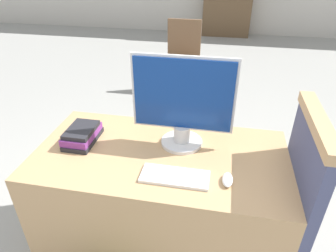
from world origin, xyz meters
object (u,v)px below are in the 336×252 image
object	(u,v)px
keyboard	(175,177)
far_chair	(183,56)
mouse	(227,180)
monitor	(183,103)
book_stack	(82,135)

from	to	relation	value
keyboard	far_chair	world-z (taller)	far_chair
keyboard	mouse	bearing A→B (deg)	3.92
monitor	far_chair	bearing A→B (deg)	98.35
monitor	mouse	distance (m)	0.46
keyboard	mouse	distance (m)	0.25
monitor	book_stack	distance (m)	0.61
monitor	mouse	size ratio (longest dim) A/B	5.25
keyboard	book_stack	xyz separation A→B (m)	(-0.58, 0.22, 0.04)
far_chair	keyboard	bearing A→B (deg)	-134.46
monitor	book_stack	world-z (taller)	monitor
mouse	far_chair	xyz separation A→B (m)	(-0.62, 2.70, -0.28)
keyboard	far_chair	distance (m)	2.76
book_stack	mouse	bearing A→B (deg)	-13.48
monitor	far_chair	distance (m)	2.50
far_chair	monitor	bearing A→B (deg)	-133.82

